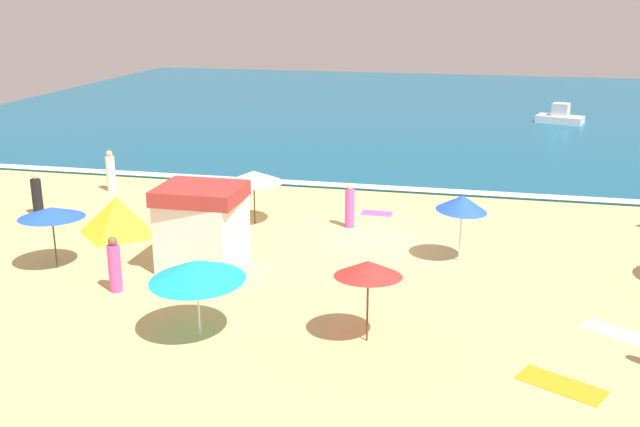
# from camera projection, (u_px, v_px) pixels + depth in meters

# --- Properties ---
(ground_plane) EXTENTS (60.00, 60.00, 0.00)m
(ground_plane) POSITION_uv_depth(u_px,v_px,m) (365.00, 239.00, 24.21)
(ground_plane) COLOR #D8B775
(ocean_water) EXTENTS (60.00, 44.00, 0.10)m
(ocean_water) POSITION_uv_depth(u_px,v_px,m) (430.00, 109.00, 50.33)
(ocean_water) COLOR #0F567A
(ocean_water) RESTS_ON ground_plane
(wave_breaker_foam) EXTENTS (57.00, 0.70, 0.01)m
(wave_breaker_foam) POSITION_uv_depth(u_px,v_px,m) (389.00, 188.00, 30.06)
(wave_breaker_foam) COLOR white
(wave_breaker_foam) RESTS_ON ocean_water
(lifeguard_cabana) EXTENTS (2.39, 2.12, 2.51)m
(lifeguard_cabana) POSITION_uv_depth(u_px,v_px,m) (202.00, 227.00, 21.31)
(lifeguard_cabana) COLOR white
(lifeguard_cabana) RESTS_ON ground_plane
(beach_umbrella_1) EXTENTS (2.01, 2.02, 1.90)m
(beach_umbrella_1) POSITION_uv_depth(u_px,v_px,m) (51.00, 212.00, 21.20)
(beach_umbrella_1) COLOR #4C3823
(beach_umbrella_1) RESTS_ON ground_plane
(beach_umbrella_2) EXTENTS (3.10, 3.10, 1.96)m
(beach_umbrella_2) POSITION_uv_depth(u_px,v_px,m) (197.00, 270.00, 16.93)
(beach_umbrella_2) COLOR silver
(beach_umbrella_2) RESTS_ON ground_plane
(beach_umbrella_5) EXTENTS (1.96, 1.94, 2.12)m
(beach_umbrella_5) POSITION_uv_depth(u_px,v_px,m) (462.00, 203.00, 21.73)
(beach_umbrella_5) COLOR silver
(beach_umbrella_5) RESTS_ON ground_plane
(beach_umbrella_7) EXTENTS (2.83, 2.83, 1.91)m
(beach_umbrella_7) POSITION_uv_depth(u_px,v_px,m) (254.00, 177.00, 25.34)
(beach_umbrella_7) COLOR #4C3823
(beach_umbrella_7) RESTS_ON ground_plane
(beach_umbrella_8) EXTENTS (1.85, 1.87, 2.04)m
(beach_umbrella_8) POSITION_uv_depth(u_px,v_px,m) (368.00, 269.00, 16.66)
(beach_umbrella_8) COLOR #4C3823
(beach_umbrella_8) RESTS_ON ground_plane
(beach_tent) EXTENTS (2.25, 2.04, 1.32)m
(beach_tent) POSITION_uv_depth(u_px,v_px,m) (118.00, 216.00, 24.42)
(beach_tent) COLOR yellow
(beach_tent) RESTS_ON ground_plane
(beachgoer_0) EXTENTS (0.39, 0.39, 1.58)m
(beachgoer_0) POSITION_uv_depth(u_px,v_px,m) (37.00, 196.00, 26.53)
(beachgoer_0) COLOR black
(beachgoer_0) RESTS_ON ground_plane
(beachgoer_2) EXTENTS (0.51, 0.51, 1.69)m
(beachgoer_2) POSITION_uv_depth(u_px,v_px,m) (111.00, 172.00, 29.76)
(beachgoer_2) COLOR white
(beachgoer_2) RESTS_ON ground_plane
(beachgoer_5) EXTENTS (0.47, 0.47, 1.57)m
(beachgoer_5) POSITION_uv_depth(u_px,v_px,m) (115.00, 266.00, 19.80)
(beachgoer_5) COLOR #D84CA5
(beachgoer_5) RESTS_ON ground_plane
(beachgoer_6) EXTENTS (0.46, 0.46, 1.56)m
(beachgoer_6) POSITION_uv_depth(u_px,v_px,m) (350.00, 207.00, 25.21)
(beachgoer_6) COLOR #D84CA5
(beachgoer_6) RESTS_ON ground_plane
(beach_towel_0) EXTENTS (1.72, 1.47, 0.01)m
(beach_towel_0) POSITION_uv_depth(u_px,v_px,m) (616.00, 332.00, 17.57)
(beach_towel_0) COLOR white
(beach_towel_0) RESTS_ON ground_plane
(beach_towel_1) EXTENTS (1.16, 0.68, 0.01)m
(beach_towel_1) POSITION_uv_depth(u_px,v_px,m) (377.00, 213.00, 26.97)
(beach_towel_1) COLOR #D84CA5
(beach_towel_1) RESTS_ON ground_plane
(beach_towel_2) EXTENTS (1.93, 1.51, 0.01)m
(beach_towel_2) POSITION_uv_depth(u_px,v_px,m) (561.00, 385.00, 15.24)
(beach_towel_2) COLOR orange
(beach_towel_2) RESTS_ON ground_plane
(small_boat_0) EXTENTS (2.98, 2.10, 1.21)m
(small_boat_0) POSITION_uv_depth(u_px,v_px,m) (560.00, 117.00, 44.67)
(small_boat_0) COLOR white
(small_boat_0) RESTS_ON ocean_water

